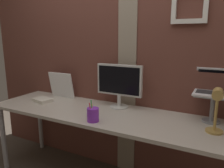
% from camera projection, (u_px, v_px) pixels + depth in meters
% --- Properties ---
extents(brick_wall_back, '(3.53, 0.16, 2.52)m').
position_uv_depth(brick_wall_back, '(124.00, 52.00, 2.19)').
color(brick_wall_back, brown).
rests_on(brick_wall_back, ground_plane).
extents(desk, '(2.36, 0.65, 0.74)m').
position_uv_depth(desk, '(107.00, 120.00, 1.98)').
color(desk, beige).
rests_on(desk, ground_plane).
extents(monitor, '(0.46, 0.18, 0.42)m').
position_uv_depth(monitor, '(119.00, 82.00, 2.08)').
color(monitor, silver).
rests_on(monitor, desk).
extents(laptop_stand, '(0.28, 0.22, 0.23)m').
position_uv_depth(laptop_stand, '(213.00, 104.00, 1.73)').
color(laptop_stand, gray).
rests_on(laptop_stand, desk).
extents(laptop, '(0.30, 0.30, 0.20)m').
position_uv_depth(laptop, '(215.00, 87.00, 1.76)').
color(laptop, white).
rests_on(laptop, laptop_stand).
extents(whiteboard_panel, '(0.31, 0.07, 0.29)m').
position_uv_depth(whiteboard_panel, '(61.00, 85.00, 2.45)').
color(whiteboard_panel, white).
rests_on(whiteboard_panel, desk).
extents(desk_lamp, '(0.12, 0.20, 0.34)m').
position_uv_depth(desk_lamp, '(217.00, 106.00, 1.48)').
color(desk_lamp, tan).
rests_on(desk_lamp, desk).
extents(pen_cup, '(0.10, 0.10, 0.18)m').
position_uv_depth(pen_cup, '(93.00, 115.00, 1.76)').
color(pen_cup, purple).
rests_on(pen_cup, desk).
extents(paper_clutter_stack, '(0.23, 0.18, 0.04)m').
position_uv_depth(paper_clutter_stack, '(42.00, 100.00, 2.31)').
color(paper_clutter_stack, silver).
rests_on(paper_clutter_stack, desk).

